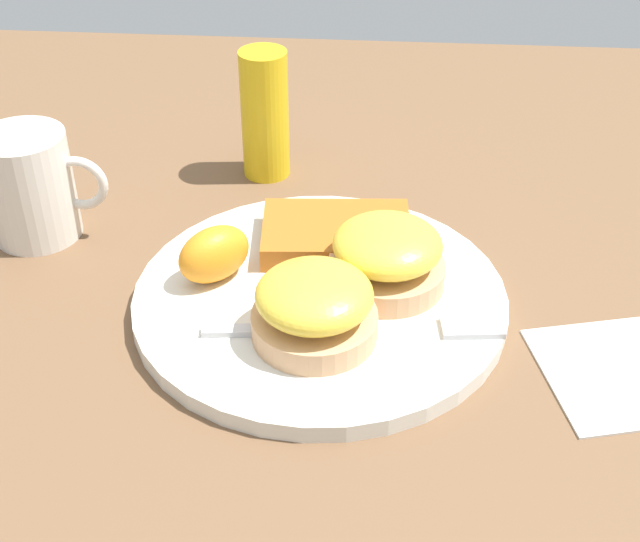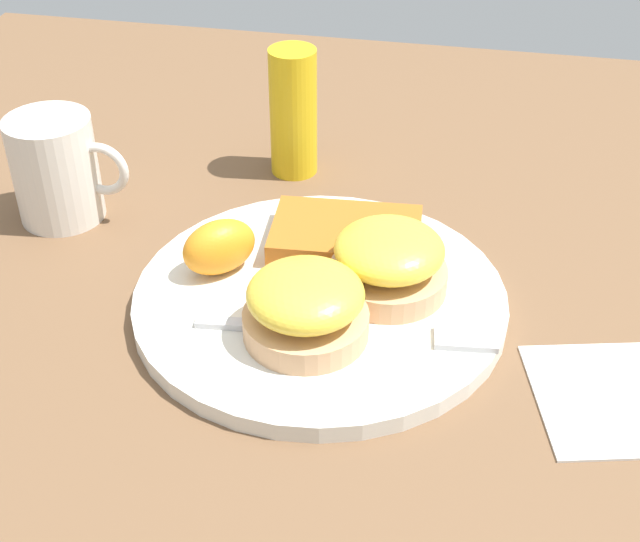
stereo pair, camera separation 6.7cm
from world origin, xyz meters
name	(u,v)px [view 2 (the right image)]	position (x,y,z in m)	size (l,w,h in m)	color
ground_plane	(320,307)	(0.00, 0.00, 0.00)	(1.10, 1.10, 0.00)	brown
plate	(320,300)	(0.00, 0.00, 0.01)	(0.28, 0.28, 0.01)	silver
sandwich_benedict_left	(301,306)	(0.00, -0.05, 0.04)	(0.09, 0.09, 0.05)	tan
sandwich_benedict_right	(389,261)	(0.05, 0.02, 0.04)	(0.09, 0.09, 0.05)	tan
hashbrown_patty	(346,236)	(0.01, 0.07, 0.02)	(0.12, 0.08, 0.02)	#AB5E1E
orange_wedge	(219,247)	(-0.08, 0.01, 0.04)	(0.06, 0.04, 0.04)	orange
fork	(366,332)	(0.04, -0.04, 0.02)	(0.22, 0.04, 0.00)	silver
cup	(57,169)	(-0.25, 0.08, 0.05)	(0.10, 0.07, 0.09)	silver
napkin	(617,397)	(0.22, -0.06, 0.00)	(0.11, 0.11, 0.00)	white
condiment_bottle	(293,112)	(-0.07, 0.20, 0.06)	(0.04, 0.04, 0.12)	gold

